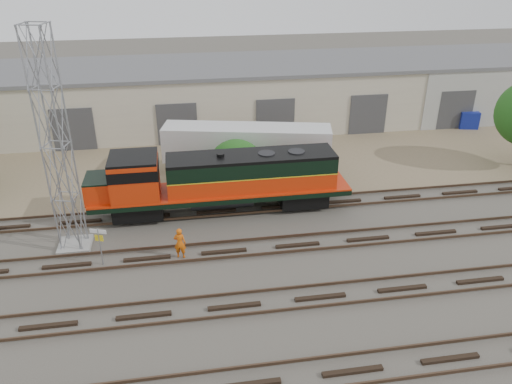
{
  "coord_description": "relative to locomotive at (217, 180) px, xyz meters",
  "views": [
    {
      "loc": [
        -5.88,
        -20.68,
        14.72
      ],
      "look_at": [
        -1.87,
        4.0,
        2.2
      ],
      "focal_mm": 35.0,
      "sensor_mm": 36.0,
      "label": 1
    }
  ],
  "objects": [
    {
      "name": "ground",
      "position": [
        3.9,
        -6.0,
        -2.15
      ],
      "size": [
        140.0,
        140.0,
        0.0
      ],
      "primitive_type": "plane",
      "color": "#47423A",
      "rests_on": "ground"
    },
    {
      "name": "dirt_strip",
      "position": [
        3.9,
        9.0,
        -2.14
      ],
      "size": [
        80.0,
        16.0,
        0.02
      ],
      "primitive_type": "cube",
      "color": "#726047",
      "rests_on": "ground"
    },
    {
      "name": "tracks",
      "position": [
        3.9,
        -9.0,
        -2.08
      ],
      "size": [
        80.0,
        20.4,
        0.28
      ],
      "color": "black",
      "rests_on": "ground"
    },
    {
      "name": "warehouse",
      "position": [
        3.95,
        16.98,
        0.5
      ],
      "size": [
        58.4,
        10.4,
        5.3
      ],
      "color": "#BEB69E",
      "rests_on": "ground"
    },
    {
      "name": "locomotive",
      "position": [
        0.0,
        0.0,
        0.0
      ],
      "size": [
        15.41,
        2.7,
        3.7
      ],
      "color": "black",
      "rests_on": "tracks"
    },
    {
      "name": "signal_tower",
      "position": [
        -7.97,
        -2.59,
        3.47
      ],
      "size": [
        1.7,
        1.7,
        11.56
      ],
      "rotation": [
        0.0,
        0.0,
        -0.24
      ],
      "color": "gray",
      "rests_on": "ground"
    },
    {
      "name": "sign_post",
      "position": [
        -6.3,
        -4.59,
        -0.67
      ],
      "size": [
        0.83,
        0.33,
        2.12
      ],
      "color": "gray",
      "rests_on": "ground"
    },
    {
      "name": "worker",
      "position": [
        -2.36,
        -4.52,
        -1.3
      ],
      "size": [
        0.7,
        0.55,
        1.72
      ],
      "primitive_type": "imported",
      "rotation": [
        0.0,
        0.0,
        2.91
      ],
      "color": "#DB590C",
      "rests_on": "ground"
    },
    {
      "name": "semi_trailer",
      "position": [
        2.83,
        5.23,
        0.06
      ],
      "size": [
        11.69,
        4.75,
        3.53
      ],
      "rotation": [
        0.0,
        0.0,
        -0.22
      ],
      "color": "silver",
      "rests_on": "ground"
    },
    {
      "name": "dumpster_blue",
      "position": [
        23.33,
        12.13,
        -1.4
      ],
      "size": [
        1.88,
        1.8,
        1.5
      ],
      "primitive_type": "cube",
      "rotation": [
        0.0,
        0.0,
        -0.21
      ],
      "color": "navy",
      "rests_on": "ground"
    },
    {
      "name": "tree_mid",
      "position": [
        1.69,
        2.59,
        -0.6
      ],
      "size": [
        3.93,
        3.74,
        3.74
      ],
      "color": "#382619",
      "rests_on": "ground"
    }
  ]
}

